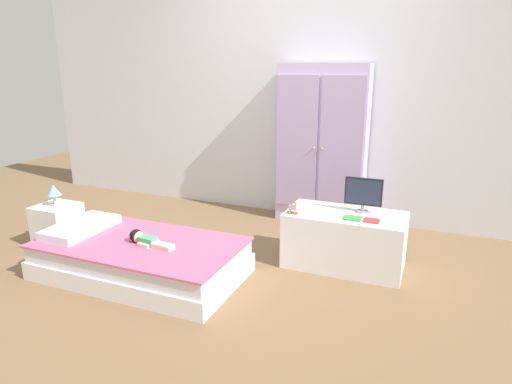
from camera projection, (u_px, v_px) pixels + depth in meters
name	position (u px, v px, depth m)	size (l,w,h in m)	color
ground_plane	(243.00, 276.00, 3.37)	(10.00, 10.00, 0.02)	brown
back_wall	(307.00, 84.00, 4.39)	(6.40, 0.05, 2.70)	silver
bed	(141.00, 258.00, 3.34)	(1.52, 0.82, 0.27)	white
pillow	(81.00, 227.00, 3.50)	(0.32, 0.59, 0.06)	silver
doll	(143.00, 239.00, 3.25)	(0.39, 0.14, 0.10)	#4CA375
nightstand	(58.00, 225.00, 3.88)	(0.33, 0.33, 0.37)	white
table_lamp	(54.00, 191.00, 3.79)	(0.12, 0.12, 0.18)	#B7B2AD
wardrobe	(322.00, 146.00, 4.32)	(0.86, 0.29, 1.55)	silver
tv_stand	(344.00, 240.00, 3.46)	(0.90, 0.48, 0.44)	white
tv_monitor	(363.00, 193.00, 3.39)	(0.28, 0.10, 0.27)	#99999E
rocking_horse_toy	(293.00, 208.00, 3.38)	(0.09, 0.04, 0.11)	#8E6642
book_green	(352.00, 218.00, 3.28)	(0.13, 0.10, 0.01)	#429E51
book_red	(372.00, 221.00, 3.23)	(0.11, 0.10, 0.01)	#CC3838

